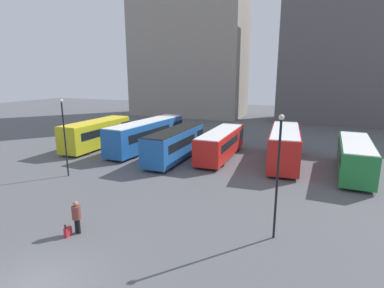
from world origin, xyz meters
TOP-DOWN VIEW (x-y plane):
  - ground_plane at (0.00, 0.00)m, footprint 160.00×160.00m
  - building_block_left at (-14.91, 52.07)m, footprint 22.83×11.33m
  - building_block_right at (18.55, 52.07)m, footprint 30.09×10.42m
  - bus_0 at (-13.38, 20.38)m, footprint 2.70×9.88m
  - bus_1 at (-7.61, 22.08)m, footprint 3.29×12.64m
  - bus_2 at (-2.72, 19.06)m, footprint 2.50×9.54m
  - bus_3 at (1.25, 21.69)m, footprint 2.58×10.15m
  - bus_4 at (7.47, 21.97)m, footprint 3.43×10.72m
  - bus_5 at (13.38, 20.74)m, footprint 2.93×9.80m
  - traveler at (-1.45, 4.01)m, footprint 0.48×0.48m
  - suitcase at (-1.71, 3.56)m, footprint 0.20×0.40m
  - lamp_post_0 at (8.35, 7.48)m, footprint 0.28×0.28m
  - lamp_post_1 at (-8.99, 11.13)m, footprint 0.28×0.28m

SIDE VIEW (x-z plane):
  - ground_plane at x=0.00m, z-range 0.00..0.00m
  - suitcase at x=-1.71m, z-range -0.11..0.61m
  - traveler at x=-1.45m, z-range 0.17..2.00m
  - bus_3 at x=1.25m, z-range 0.13..2.93m
  - bus_5 at x=13.38m, z-range 0.12..2.99m
  - bus_2 at x=-2.72m, z-range 0.13..3.18m
  - bus_0 at x=-13.38m, z-range 0.13..3.32m
  - bus_1 at x=-7.61m, z-range 0.15..3.41m
  - bus_4 at x=7.47m, z-range 0.14..3.45m
  - lamp_post_1 at x=-8.99m, z-range 0.52..6.96m
  - lamp_post_0 at x=8.35m, z-range 0.52..6.99m
  - building_block_right at x=18.55m, z-range 0.00..25.54m
  - building_block_left at x=-14.91m, z-range 0.00..34.08m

